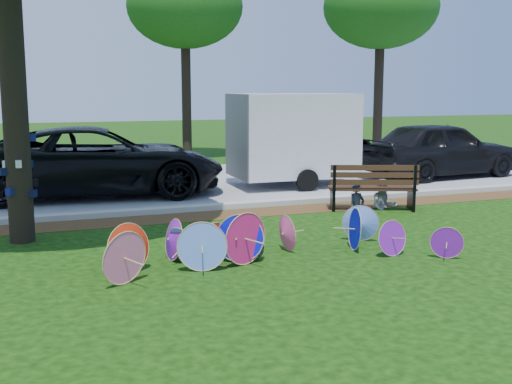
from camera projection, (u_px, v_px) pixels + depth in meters
ground at (271, 273)px, 9.60m from camera, size 90.00×90.00×0.00m
mulch_strip at (194, 217)px, 13.76m from camera, size 90.00×1.00×0.01m
curb at (186, 209)px, 14.40m from camera, size 90.00×0.30×0.12m
street at (150, 185)px, 18.25m from camera, size 90.00×8.00×0.01m
parasol_pile at (243, 240)px, 10.16m from camera, size 5.79×2.00×0.85m
black_van at (98, 161)px, 16.36m from camera, size 6.61×3.50×1.77m
dark_pickup at (441, 149)px, 19.77m from camera, size 5.26×2.49×1.74m
cargo_trailer at (293, 135)px, 17.89m from camera, size 3.32×2.16×2.88m
park_bench at (372, 187)px, 14.57m from camera, size 2.14×1.44×1.04m
person_left at (357, 184)px, 14.48m from camera, size 0.50×0.39×1.20m
person_right at (384, 180)px, 14.71m from camera, size 0.74×0.64×1.30m
bg_trees at (176, 2)px, 22.94m from camera, size 20.36×6.79×7.40m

